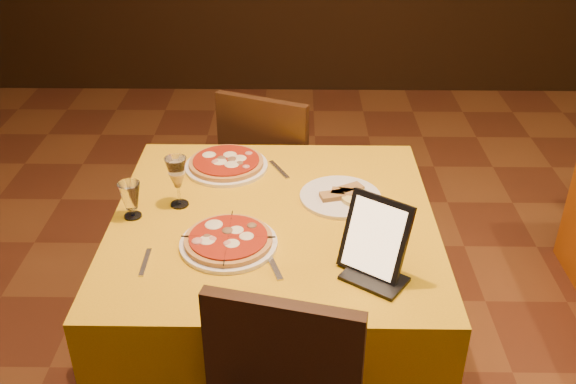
{
  "coord_description": "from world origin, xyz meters",
  "views": [
    {
      "loc": [
        -0.5,
        -1.43,
        1.94
      ],
      "look_at": [
        -0.53,
        0.4,
        0.86
      ],
      "focal_mm": 40.0,
      "sensor_mm": 36.0,
      "label": 1
    }
  ],
  "objects_px": {
    "pizza_near": "(229,241)",
    "water_glass": "(131,200)",
    "chair_main_far": "(280,174)",
    "tablet": "(375,237)",
    "pizza_far": "(226,164)",
    "wine_glass": "(177,182)",
    "main_table": "(275,301)"
  },
  "relations": [
    {
      "from": "pizza_far",
      "to": "wine_glass",
      "type": "distance_m",
      "value": 0.32
    },
    {
      "from": "main_table",
      "to": "pizza_near",
      "type": "relative_size",
      "value": 3.52
    },
    {
      "from": "water_glass",
      "to": "tablet",
      "type": "relative_size",
      "value": 0.53
    },
    {
      "from": "pizza_far",
      "to": "chair_main_far",
      "type": "bearing_deg",
      "value": 68.27
    },
    {
      "from": "main_table",
      "to": "wine_glass",
      "type": "height_order",
      "value": "wine_glass"
    },
    {
      "from": "main_table",
      "to": "pizza_far",
      "type": "bearing_deg",
      "value": 119.21
    },
    {
      "from": "main_table",
      "to": "tablet",
      "type": "distance_m",
      "value": 0.65
    },
    {
      "from": "chair_main_far",
      "to": "wine_glass",
      "type": "relative_size",
      "value": 4.79
    },
    {
      "from": "chair_main_far",
      "to": "water_glass",
      "type": "height_order",
      "value": "chair_main_far"
    },
    {
      "from": "pizza_near",
      "to": "pizza_far",
      "type": "xyz_separation_m",
      "value": [
        -0.06,
        0.52,
        -0.0
      ]
    },
    {
      "from": "wine_glass",
      "to": "water_glass",
      "type": "relative_size",
      "value": 1.46
    },
    {
      "from": "pizza_near",
      "to": "water_glass",
      "type": "distance_m",
      "value": 0.38
    },
    {
      "from": "chair_main_far",
      "to": "water_glass",
      "type": "distance_m",
      "value": 1.04
    },
    {
      "from": "wine_glass",
      "to": "tablet",
      "type": "distance_m",
      "value": 0.74
    },
    {
      "from": "pizza_near",
      "to": "pizza_far",
      "type": "relative_size",
      "value": 0.97
    },
    {
      "from": "pizza_far",
      "to": "water_glass",
      "type": "xyz_separation_m",
      "value": [
        -0.29,
        -0.36,
        0.05
      ]
    },
    {
      "from": "main_table",
      "to": "wine_glass",
      "type": "xyz_separation_m",
      "value": [
        -0.33,
        0.07,
        0.47
      ]
    },
    {
      "from": "chair_main_far",
      "to": "wine_glass",
      "type": "height_order",
      "value": "wine_glass"
    },
    {
      "from": "main_table",
      "to": "pizza_near",
      "type": "height_order",
      "value": "pizza_near"
    },
    {
      "from": "wine_glass",
      "to": "pizza_near",
      "type": "bearing_deg",
      "value": -51.07
    },
    {
      "from": "tablet",
      "to": "wine_glass",
      "type": "bearing_deg",
      "value": -174.53
    },
    {
      "from": "water_glass",
      "to": "tablet",
      "type": "xyz_separation_m",
      "value": [
        0.79,
        -0.28,
        0.06
      ]
    },
    {
      "from": "tablet",
      "to": "water_glass",
      "type": "bearing_deg",
      "value": -164.9
    },
    {
      "from": "chair_main_far",
      "to": "pizza_near",
      "type": "xyz_separation_m",
      "value": [
        -0.14,
        -1.01,
        0.31
      ]
    },
    {
      "from": "chair_main_far",
      "to": "pizza_far",
      "type": "relative_size",
      "value": 2.83
    },
    {
      "from": "pizza_near",
      "to": "wine_glass",
      "type": "relative_size",
      "value": 1.65
    },
    {
      "from": "main_table",
      "to": "pizza_far",
      "type": "distance_m",
      "value": 0.56
    },
    {
      "from": "pizza_near",
      "to": "wine_glass",
      "type": "distance_m",
      "value": 0.32
    },
    {
      "from": "main_table",
      "to": "water_glass",
      "type": "distance_m",
      "value": 0.65
    },
    {
      "from": "chair_main_far",
      "to": "wine_glass",
      "type": "distance_m",
      "value": 0.92
    },
    {
      "from": "main_table",
      "to": "wine_glass",
      "type": "distance_m",
      "value": 0.58
    },
    {
      "from": "pizza_near",
      "to": "water_glass",
      "type": "relative_size",
      "value": 2.41
    }
  ]
}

